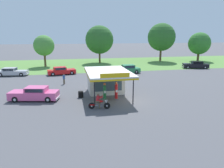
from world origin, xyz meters
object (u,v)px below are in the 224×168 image
object	(u,v)px
gas_pump_nearside	(105,92)
motorcycle_with_rider	(99,103)
gas_pump_offside	(116,91)
bystander_chatting_near_pumps	(64,79)
parked_car_second_row_spare	(196,65)
spare_tire_stack	(81,94)
parked_car_back_row_left	(127,69)
parked_car_back_row_right	(61,71)
bystander_standing_back_lot	(91,71)
featured_classic_sedan	(34,94)
parked_car_back_row_far_right	(12,72)

from	to	relation	value
gas_pump_nearside	motorcycle_with_rider	distance (m)	2.88
motorcycle_with_rider	gas_pump_offside	bearing A→B (deg)	48.50
gas_pump_nearside	bystander_chatting_near_pumps	size ratio (longest dim) A/B	1.29
gas_pump_offside	bystander_chatting_near_pumps	size ratio (longest dim) A/B	1.32
parked_car_second_row_spare	spare_tire_stack	distance (m)	30.80
gas_pump_offside	parked_car_second_row_spare	xyz separation A→B (m)	(22.02, 18.15, -0.22)
gas_pump_offside	parked_car_back_row_left	world-z (taller)	gas_pump_offside
parked_car_back_row_right	spare_tire_stack	distance (m)	15.28
bystander_chatting_near_pumps	spare_tire_stack	bearing A→B (deg)	-74.10
motorcycle_with_rider	bystander_standing_back_lot	distance (m)	16.45
gas_pump_nearside	bystander_chatting_near_pumps	world-z (taller)	gas_pump_nearside
bystander_standing_back_lot	gas_pump_nearside	bearing A→B (deg)	-89.37
gas_pump_offside	bystander_standing_back_lot	bearing A→B (deg)	96.15
featured_classic_sedan	parked_car_back_row_far_right	bearing A→B (deg)	111.57
gas_pump_nearside	featured_classic_sedan	world-z (taller)	gas_pump_nearside
motorcycle_with_rider	featured_classic_sedan	distance (m)	7.91
parked_car_second_row_spare	parked_car_back_row_right	xyz separation A→B (m)	(-28.66, -1.56, -0.05)
parked_car_back_row_far_right	parked_car_second_row_spare	bearing A→B (deg)	1.31
parked_car_second_row_spare	motorcycle_with_rider	bearing A→B (deg)	-139.51
parked_car_back_row_far_right	parked_car_back_row_right	size ratio (longest dim) A/B	1.02
spare_tire_stack	parked_car_back_row_right	bearing A→B (deg)	100.25
parked_car_back_row_left	spare_tire_stack	bearing A→B (deg)	-124.22
parked_car_back_row_far_right	parked_car_second_row_spare	world-z (taller)	parked_car_second_row_spare
featured_classic_sedan	parked_car_back_row_far_right	distance (m)	16.93
parked_car_back_row_right	bystander_chatting_near_pumps	size ratio (longest dim) A/B	3.54
motorcycle_with_rider	bystander_chatting_near_pumps	world-z (taller)	motorcycle_with_rider
featured_classic_sedan	parked_car_back_row_right	size ratio (longest dim) A/B	1.05
parked_car_back_row_left	featured_classic_sedan	bearing A→B (deg)	-136.36
parked_car_back_row_far_right	parked_car_second_row_spare	xyz separation A→B (m)	(37.30, 0.85, 0.05)
parked_car_back_row_far_right	spare_tire_stack	distance (m)	19.41
featured_classic_sedan	parked_car_second_row_spare	xyz separation A→B (m)	(31.08, 16.60, -0.00)
featured_classic_sedan	spare_tire_stack	world-z (taller)	featured_classic_sedan
parked_car_second_row_spare	gas_pump_offside	bearing A→B (deg)	-140.51
parked_car_back_row_left	parked_car_back_row_far_right	bearing A→B (deg)	174.92
gas_pump_offside	parked_car_back_row_left	xyz separation A→B (m)	(5.52, 15.44, -0.20)
gas_pump_offside	parked_car_second_row_spare	bearing A→B (deg)	39.49
parked_car_back_row_right	parked_car_back_row_left	distance (m)	12.22
motorcycle_with_rider	bystander_standing_back_lot	world-z (taller)	bystander_standing_back_lot
parked_car_back_row_left	bystander_standing_back_lot	bearing A→B (deg)	-166.40
parked_car_back_row_right	spare_tire_stack	xyz separation A→B (m)	(2.72, -15.03, -0.30)
parked_car_back_row_left	bystander_standing_back_lot	xyz separation A→B (m)	(-7.00, -1.69, 0.19)
parked_car_back_row_right	bystander_standing_back_lot	size ratio (longest dim) A/B	3.20
spare_tire_stack	bystander_chatting_near_pumps	bearing A→B (deg)	105.90
bystander_chatting_near_pumps	spare_tire_stack	size ratio (longest dim) A/B	2.12
parked_car_second_row_spare	parked_car_back_row_far_right	bearing A→B (deg)	-178.69
motorcycle_with_rider	bystander_chatting_near_pumps	bearing A→B (deg)	107.49
parked_car_second_row_spare	parked_car_back_row_left	size ratio (longest dim) A/B	1.04
parked_car_second_row_spare	parked_car_back_row_right	world-z (taller)	parked_car_second_row_spare
gas_pump_nearside	motorcycle_with_rider	size ratio (longest dim) A/B	0.92
parked_car_back_row_left	gas_pump_offside	bearing A→B (deg)	-109.67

